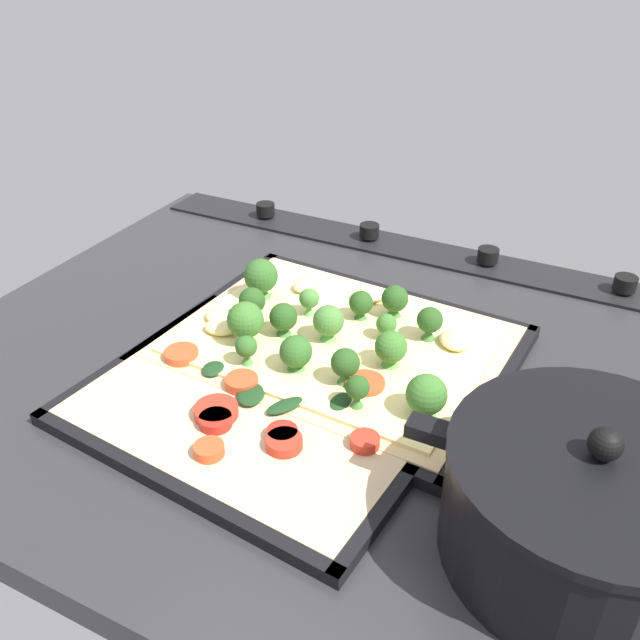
% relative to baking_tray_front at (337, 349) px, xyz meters
% --- Properties ---
extents(ground_plane, '(0.86, 0.67, 0.03)m').
position_rel_baking_tray_front_xyz_m(ground_plane, '(-0.01, 0.03, -0.02)').
color(ground_plane, '#28282B').
extents(stove_control_panel, '(0.82, 0.07, 0.03)m').
position_rel_baking_tray_front_xyz_m(stove_control_panel, '(-0.01, -0.27, 0.00)').
color(stove_control_panel, black).
rests_on(stove_control_panel, ground_plane).
extents(baking_tray_front, '(0.38, 0.31, 0.01)m').
position_rel_baking_tray_front_xyz_m(baking_tray_front, '(0.00, 0.00, 0.00)').
color(baking_tray_front, black).
rests_on(baking_tray_front, ground_plane).
extents(broccoli_pizza, '(0.36, 0.28, 0.06)m').
position_rel_baking_tray_front_xyz_m(broccoli_pizza, '(0.00, 0.00, 0.02)').
color(broccoli_pizza, '#D3B77F').
rests_on(broccoli_pizza, baking_tray_front).
extents(baking_tray_back, '(0.36, 0.30, 0.01)m').
position_rel_baking_tray_front_xyz_m(baking_tray_back, '(0.02, 0.12, 0.00)').
color(baking_tray_back, black).
rests_on(baking_tray_back, ground_plane).
extents(veggie_pizza_back, '(0.34, 0.27, 0.02)m').
position_rel_baking_tray_front_xyz_m(veggie_pizza_back, '(0.02, 0.12, 0.01)').
color(veggie_pizza_back, tan).
rests_on(veggie_pizza_back, baking_tray_back).
extents(cooking_pot, '(0.28, 0.21, 0.12)m').
position_rel_baking_tray_front_xyz_m(cooking_pot, '(-0.28, 0.16, 0.05)').
color(cooking_pot, black).
rests_on(cooking_pot, ground_plane).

